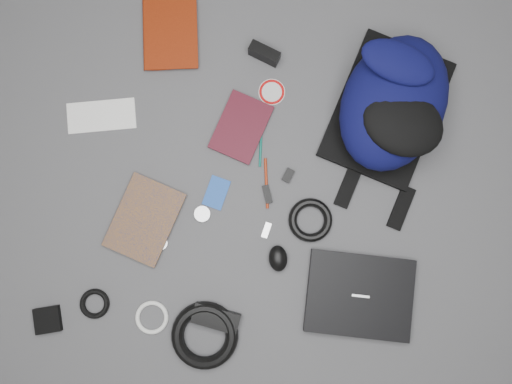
# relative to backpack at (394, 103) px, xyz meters

# --- Properties ---
(ground) EXTENTS (4.00, 4.00, 0.00)m
(ground) POSITION_rel_backpack_xyz_m (-0.37, -0.32, -0.10)
(ground) COLOR #4F4F51
(ground) RESTS_ON ground
(backpack) EXTENTS (0.44, 0.54, 0.20)m
(backpack) POSITION_rel_backpack_xyz_m (0.00, 0.00, 0.00)
(backpack) COLOR black
(backpack) RESTS_ON ground
(laptop) EXTENTS (0.33, 0.26, 0.03)m
(laptop) POSITION_rel_backpack_xyz_m (-0.01, -0.59, -0.08)
(laptop) COLOR black
(laptop) RESTS_ON ground
(textbook_red) EXTENTS (0.21, 0.26, 0.03)m
(textbook_red) POSITION_rel_backpack_xyz_m (-0.80, 0.13, -0.09)
(textbook_red) COLOR maroon
(textbook_red) RESTS_ON ground
(comic_book) EXTENTS (0.24, 0.29, 0.02)m
(comic_book) POSITION_rel_backpack_xyz_m (-0.79, -0.43, -0.09)
(comic_book) COLOR #C7790E
(comic_book) RESTS_ON ground
(envelope) EXTENTS (0.23, 0.15, 0.00)m
(envelope) POSITION_rel_backpack_xyz_m (-0.89, -0.14, -0.10)
(envelope) COLOR white
(envelope) RESTS_ON ground
(dvd_case) EXTENTS (0.19, 0.23, 0.02)m
(dvd_case) POSITION_rel_backpack_xyz_m (-0.45, -0.12, -0.09)
(dvd_case) COLOR #3B0B15
(dvd_case) RESTS_ON ground
(compact_camera) EXTENTS (0.11, 0.07, 0.06)m
(compact_camera) POSITION_rel_backpack_xyz_m (-0.41, 0.12, -0.07)
(compact_camera) COLOR black
(compact_camera) RESTS_ON ground
(sticker_disc) EXTENTS (0.11, 0.11, 0.00)m
(sticker_disc) POSITION_rel_backpack_xyz_m (-0.37, 0.01, -0.10)
(sticker_disc) COLOR silver
(sticker_disc) RESTS_ON ground
(pen_teal) EXTENTS (0.02, 0.13, 0.01)m
(pen_teal) POSITION_rel_backpack_xyz_m (-0.38, -0.17, -0.10)
(pen_teal) COLOR #0B6554
(pen_teal) RESTS_ON ground
(pen_red) EXTENTS (0.04, 0.16, 0.01)m
(pen_red) POSITION_rel_backpack_xyz_m (-0.34, -0.28, -0.09)
(pen_red) COLOR #98270B
(pen_red) RESTS_ON ground
(id_badge) EXTENTS (0.08, 0.11, 0.00)m
(id_badge) POSITION_rel_backpack_xyz_m (-0.50, -0.34, -0.10)
(id_badge) COLOR #1648AC
(id_badge) RESTS_ON ground
(usb_black) EXTENTS (0.04, 0.06, 0.01)m
(usb_black) POSITION_rel_backpack_xyz_m (-0.34, -0.32, -0.09)
(usb_black) COLOR black
(usb_black) RESTS_ON ground
(usb_silver) EXTENTS (0.03, 0.05, 0.01)m
(usb_silver) POSITION_rel_backpack_xyz_m (-0.32, -0.43, -0.09)
(usb_silver) COLOR silver
(usb_silver) RESTS_ON ground
(key_fob) EXTENTS (0.04, 0.05, 0.01)m
(key_fob) POSITION_rel_backpack_xyz_m (-0.28, -0.25, -0.09)
(key_fob) COLOR black
(key_fob) RESTS_ON ground
(mouse) EXTENTS (0.08, 0.09, 0.04)m
(mouse) POSITION_rel_backpack_xyz_m (-0.28, -0.51, -0.08)
(mouse) COLOR black
(mouse) RESTS_ON ground
(headphone_left) EXTENTS (0.06, 0.06, 0.01)m
(headphone_left) POSITION_rel_backpack_xyz_m (-0.53, -0.41, -0.09)
(headphone_left) COLOR #ACADAF
(headphone_left) RESTS_ON ground
(headphone_right) EXTENTS (0.05, 0.05, 0.01)m
(headphone_right) POSITION_rel_backpack_xyz_m (-0.64, -0.52, -0.09)
(headphone_right) COLOR #B7B7BA
(headphone_right) RESTS_ON ground
(cable_coil) EXTENTS (0.15, 0.15, 0.03)m
(cable_coil) POSITION_rel_backpack_xyz_m (-0.19, -0.38, -0.09)
(cable_coil) COLOR black
(cable_coil) RESTS_ON ground
(power_brick) EXTENTS (0.15, 0.08, 0.04)m
(power_brick) POSITION_rel_backpack_xyz_m (-0.44, -0.72, -0.08)
(power_brick) COLOR black
(power_brick) RESTS_ON ground
(power_cord_coil) EXTENTS (0.27, 0.27, 0.04)m
(power_cord_coil) POSITION_rel_backpack_xyz_m (-0.46, -0.77, -0.08)
(power_cord_coil) COLOR black
(power_cord_coil) RESTS_ON ground
(pouch) EXTENTS (0.10, 0.10, 0.02)m
(pouch) POSITION_rel_backpack_xyz_m (-0.95, -0.80, -0.09)
(pouch) COLOR black
(pouch) RESTS_ON ground
(earbud_coil) EXTENTS (0.11, 0.11, 0.02)m
(earbud_coil) POSITION_rel_backpack_xyz_m (-0.82, -0.73, -0.09)
(earbud_coil) COLOR black
(earbud_coil) RESTS_ON ground
(white_cable_coil) EXTENTS (0.11, 0.11, 0.01)m
(white_cable_coil) POSITION_rel_backpack_xyz_m (-0.64, -0.75, -0.09)
(white_cable_coil) COLOR white
(white_cable_coil) RESTS_ON ground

